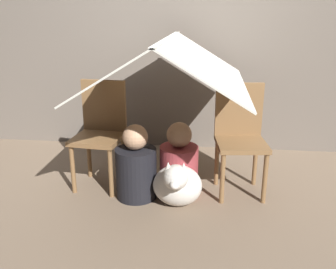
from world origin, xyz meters
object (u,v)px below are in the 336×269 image
object	(u,v)px
chair_left	(101,130)
chair_right	(240,135)
person_front	(136,168)
person_second	(179,165)
dog	(177,184)

from	to	relation	value
chair_left	chair_right	distance (m)	1.11
person_front	person_second	xyz separation A→B (m)	(0.32, 0.07, 0.01)
chair_right	person_second	xyz separation A→B (m)	(-0.46, -0.14, -0.22)
chair_left	chair_right	world-z (taller)	same
chair_left	dog	xyz separation A→B (m)	(0.65, -0.34, -0.29)
chair_right	dog	size ratio (longest dim) A/B	2.14
chair_right	person_second	bearing A→B (deg)	-169.80
person_front	person_second	distance (m)	0.33
person_second	chair_right	bearing A→B (deg)	17.21
chair_left	dog	world-z (taller)	chair_left
dog	chair_left	bearing A→B (deg)	152.75
person_second	dog	size ratio (longest dim) A/B	1.48
person_second	dog	bearing A→B (deg)	-88.71
chair_left	person_second	world-z (taller)	chair_left
chair_right	dog	world-z (taller)	chair_right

